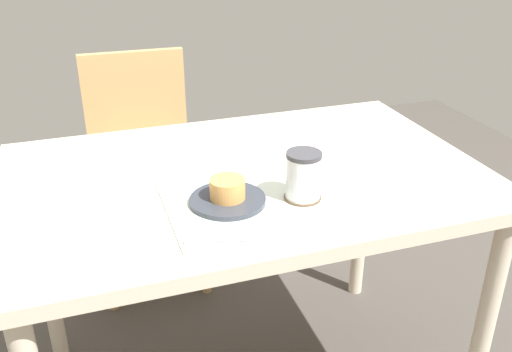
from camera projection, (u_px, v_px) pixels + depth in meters
The scene contains 8 objects.
dining_table at pixel (246, 201), 1.48m from camera, with size 1.20×0.77×0.75m.
wooden_chair at pixel (143, 159), 2.17m from camera, with size 0.43×0.43×0.86m.
placemat at pixel (262, 202), 1.29m from camera, with size 0.43×0.31×0.00m, color silver.
pastry_plate at pixel (228, 200), 1.29m from camera, with size 0.17×0.17×0.01m, color #333842.
pastry at pixel (227, 189), 1.27m from camera, with size 0.08×0.08×0.05m, color tan.
coffee_coaster at pixel (302, 197), 1.31m from camera, with size 0.09×0.09×0.01m, color brown.
coffee_mug at pixel (304, 175), 1.28m from camera, with size 0.11×0.08×0.11m.
teaspoon at pixel (217, 240), 1.14m from camera, with size 0.01×0.01×0.13m, color silver.
Camera 1 is at (-0.39, -1.24, 1.37)m, focal length 40.00 mm.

